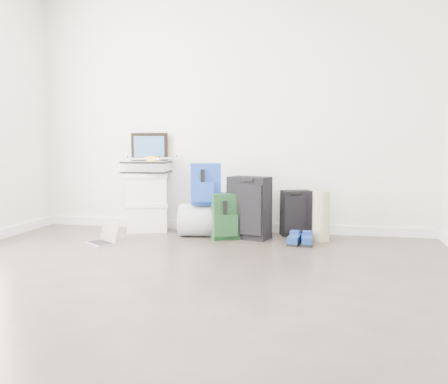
% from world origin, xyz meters
% --- Properties ---
extents(ground, '(5.00, 5.00, 0.00)m').
position_xyz_m(ground, '(0.00, 0.00, 0.00)').
color(ground, '#362C27').
rests_on(ground, ground).
extents(room_envelope, '(4.52, 5.02, 2.71)m').
position_xyz_m(room_envelope, '(0.00, 0.02, 1.72)').
color(room_envelope, white).
rests_on(room_envelope, ground).
extents(boxes_stack, '(0.55, 0.50, 0.66)m').
position_xyz_m(boxes_stack, '(-0.91, 2.30, 0.33)').
color(boxes_stack, white).
rests_on(boxes_stack, ground).
extents(briefcase, '(0.52, 0.39, 0.14)m').
position_xyz_m(briefcase, '(-0.91, 2.30, 0.73)').
color(briefcase, '#B2B2B7').
rests_on(briefcase, boxes_stack).
extents(painting, '(0.41, 0.11, 0.31)m').
position_xyz_m(painting, '(-0.91, 2.40, 0.95)').
color(painting, black).
rests_on(painting, briefcase).
extents(drone, '(0.49, 0.49, 0.05)m').
position_xyz_m(drone, '(-0.83, 2.28, 0.82)').
color(drone, gold).
rests_on(drone, briefcase).
extents(duffel_bag, '(0.59, 0.40, 0.35)m').
position_xyz_m(duffel_bag, '(-0.18, 2.12, 0.17)').
color(duffel_bag, gray).
rests_on(duffel_bag, ground).
extents(blue_backpack, '(0.35, 0.31, 0.44)m').
position_xyz_m(blue_backpack, '(-0.18, 2.08, 0.56)').
color(blue_backpack, '#164194').
rests_on(blue_backpack, duffel_bag).
extents(large_suitcase, '(0.47, 0.37, 0.65)m').
position_xyz_m(large_suitcase, '(0.29, 2.10, 0.32)').
color(large_suitcase, black).
rests_on(large_suitcase, ground).
extents(green_backpack, '(0.39, 0.36, 0.48)m').
position_xyz_m(green_backpack, '(0.07, 2.04, 0.23)').
color(green_backpack, '#133519').
rests_on(green_backpack, ground).
extents(carry_on, '(0.35, 0.29, 0.49)m').
position_xyz_m(carry_on, '(0.75, 2.36, 0.24)').
color(carry_on, black).
rests_on(carry_on, ground).
extents(shoes, '(0.25, 0.28, 0.09)m').
position_xyz_m(shoes, '(0.83, 1.91, 0.04)').
color(shoes, black).
rests_on(shoes, ground).
extents(rolled_rug, '(0.17, 0.17, 0.51)m').
position_xyz_m(rolled_rug, '(1.02, 2.12, 0.26)').
color(rolled_rug, '#9B8D6D').
rests_on(rolled_rug, ground).
extents(laptop, '(0.37, 0.35, 0.22)m').
position_xyz_m(laptop, '(-1.09, 1.56, 0.05)').
color(laptop, silver).
rests_on(laptop, ground).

